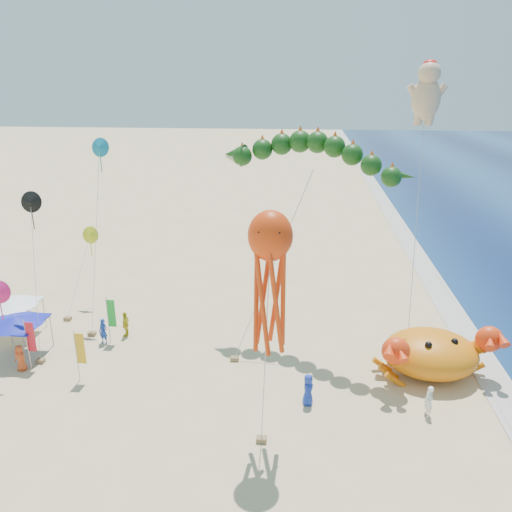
{
  "coord_description": "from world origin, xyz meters",
  "views": [
    {
      "loc": [
        0.81,
        -25.81,
        16.3
      ],
      "look_at": [
        -2.0,
        2.0,
        6.5
      ],
      "focal_mm": 35.0,
      "sensor_mm": 36.0,
      "label": 1
    }
  ],
  "objects": [
    {
      "name": "small_kites",
      "position": [
        -15.9,
        2.97,
        7.3
      ],
      "size": [
        8.29,
        14.1,
        12.78
      ],
      "color": "#C2C816",
      "rests_on": "ground"
    },
    {
      "name": "beachgoers",
      "position": [
        -12.86,
        0.92,
        0.86
      ],
      "size": [
        28.31,
        9.95,
        1.84
      ],
      "color": "#C84820",
      "rests_on": "ground"
    },
    {
      "name": "crab_inflatable",
      "position": [
        8.38,
        0.56,
        1.42
      ],
      "size": [
        7.36,
        6.0,
        3.23
      ],
      "color": "orange",
      "rests_on": "ground"
    },
    {
      "name": "canopy_white",
      "position": [
        -18.45,
        2.59,
        2.44
      ],
      "size": [
        3.37,
        3.37,
        2.71
      ],
      "color": "gray",
      "rests_on": "ground"
    },
    {
      "name": "foam_strip",
      "position": [
        12.0,
        0.0,
        0.01
      ],
      "size": [
        320.0,
        320.0,
        0.0
      ],
      "primitive_type": "plane",
      "color": "silver",
      "rests_on": "ground"
    },
    {
      "name": "canopy_blue",
      "position": [
        -16.65,
        0.1,
        2.44
      ],
      "size": [
        3.35,
        3.35,
        2.71
      ],
      "color": "gray",
      "rests_on": "ground"
    },
    {
      "name": "ground",
      "position": [
        0.0,
        0.0,
        0.0
      ],
      "size": [
        320.0,
        320.0,
        0.0
      ],
      "primitive_type": "plane",
      "color": "#D1B784",
      "rests_on": "ground"
    },
    {
      "name": "feather_flags",
      "position": [
        -14.34,
        0.57,
        2.01
      ],
      "size": [
        8.29,
        5.56,
        3.2
      ],
      "color": "gray",
      "rests_on": "ground"
    },
    {
      "name": "octopus_kite",
      "position": [
        -0.61,
        -5.72,
        8.52
      ],
      "size": [
        1.93,
        1.74,
        11.25
      ],
      "color": "red",
      "rests_on": "ground"
    },
    {
      "name": "cherub_kite",
      "position": [
        8.58,
        9.81,
        15.65
      ],
      "size": [
        2.16,
        7.65,
        17.67
      ],
      "color": "#E0B388",
      "rests_on": "ground"
    },
    {
      "name": "dragon_kite",
      "position": [
        1.07,
        4.77,
        11.78
      ],
      "size": [
        11.7,
        6.78,
        13.06
      ],
      "color": "#11390F",
      "rests_on": "ground"
    }
  ]
}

